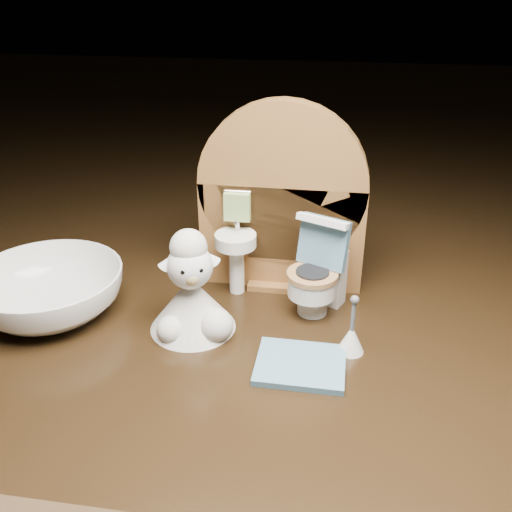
# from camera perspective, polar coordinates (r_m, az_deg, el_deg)

# --- Properties ---
(backdrop_panel) EXTENTS (0.13, 0.05, 0.15)m
(backdrop_panel) POSITION_cam_1_polar(r_m,az_deg,el_deg) (0.44, 2.49, 4.65)
(backdrop_panel) COLOR brown
(backdrop_panel) RESTS_ON ground
(toy_toilet) EXTENTS (0.05, 0.05, 0.08)m
(toy_toilet) POSITION_cam_1_polar(r_m,az_deg,el_deg) (0.43, 6.24, -2.05)
(toy_toilet) COLOR white
(toy_toilet) RESTS_ON ground
(bath_mat) EXTENTS (0.06, 0.05, 0.00)m
(bath_mat) POSITION_cam_1_polar(r_m,az_deg,el_deg) (0.38, 4.46, -10.80)
(bath_mat) COLOR teal
(bath_mat) RESTS_ON ground
(toilet_brush) EXTENTS (0.02, 0.02, 0.04)m
(toilet_brush) POSITION_cam_1_polar(r_m,az_deg,el_deg) (0.39, 9.51, -7.98)
(toilet_brush) COLOR white
(toilet_brush) RESTS_ON ground
(plush_lamb) EXTENTS (0.06, 0.06, 0.08)m
(plush_lamb) POSITION_cam_1_polar(r_m,az_deg,el_deg) (0.40, -6.41, -3.99)
(plush_lamb) COLOR silver
(plush_lamb) RESTS_ON ground
(ceramic_bowl) EXTENTS (0.15, 0.15, 0.03)m
(ceramic_bowl) POSITION_cam_1_polar(r_m,az_deg,el_deg) (0.45, -20.00, -3.43)
(ceramic_bowl) COLOR white
(ceramic_bowl) RESTS_ON ground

